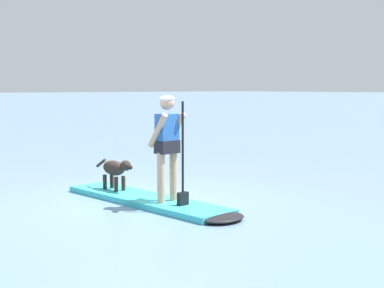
# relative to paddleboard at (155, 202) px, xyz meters

# --- Properties ---
(ground_plane) EXTENTS (400.00, 400.00, 0.00)m
(ground_plane) POSITION_rel_paddleboard_xyz_m (-0.23, -0.02, -0.05)
(ground_plane) COLOR slate
(paddleboard) EXTENTS (3.70, 1.00, 0.10)m
(paddleboard) POSITION_rel_paddleboard_xyz_m (0.00, 0.00, 0.00)
(paddleboard) COLOR #33B2BF
(paddleboard) RESTS_ON ground_plane
(person_paddler) EXTENTS (0.62, 0.50, 1.66)m
(person_paddler) POSITION_rel_paddleboard_xyz_m (0.32, 0.02, 1.00)
(person_paddler) COLOR tan
(person_paddler) RESTS_ON paddleboard
(dog) EXTENTS (1.02, 0.26, 0.55)m
(dog) POSITION_rel_paddleboard_xyz_m (-1.03, -0.08, 0.42)
(dog) COLOR #2D231E
(dog) RESTS_ON paddleboard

